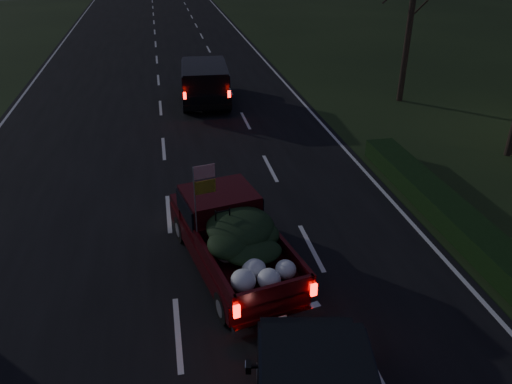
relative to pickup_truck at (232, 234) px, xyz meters
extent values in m
plane|color=black|center=(-1.46, -2.11, -0.95)|extent=(120.00, 120.00, 0.00)
cube|color=black|center=(-1.46, -2.11, -0.94)|extent=(14.00, 120.00, 0.02)
cube|color=black|center=(6.34, 0.89, -0.65)|extent=(1.00, 10.00, 0.60)
cylinder|color=black|center=(10.04, 11.89, 2.55)|extent=(0.28, 0.28, 7.00)
cube|color=#39070B|center=(-0.01, 0.02, -0.39)|extent=(2.79, 4.95, 0.51)
cube|color=#39070B|center=(-0.18, 0.84, 0.31)|extent=(2.00, 1.82, 0.84)
cube|color=black|center=(-0.18, 0.84, 0.40)|extent=(2.07, 1.74, 0.51)
cube|color=#39070B|center=(0.24, -1.17, -0.11)|extent=(2.23, 2.91, 0.06)
ellipsoid|color=black|center=(0.19, -0.70, 0.31)|extent=(1.81, 1.95, 0.56)
cylinder|color=gray|center=(-0.83, -0.15, 0.96)|extent=(0.03, 0.03, 1.87)
cube|color=red|center=(-0.58, -0.10, 1.74)|extent=(0.48, 0.12, 0.32)
cube|color=gold|center=(-0.58, -0.10, 1.36)|extent=(0.48, 0.12, 0.32)
cube|color=black|center=(0.73, 13.60, -0.29)|extent=(2.44, 5.24, 0.64)
cube|color=black|center=(0.72, 13.33, 0.43)|extent=(2.23, 3.85, 0.85)
cube|color=black|center=(0.72, 13.33, 0.52)|extent=(2.33, 3.75, 0.51)
cube|color=black|center=(-0.35, -4.22, 0.12)|extent=(0.13, 0.21, 0.15)
camera|label=1|loc=(-1.35, -10.00, 6.42)|focal=35.00mm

